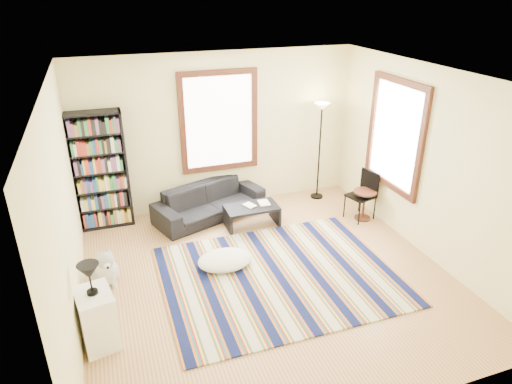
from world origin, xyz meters
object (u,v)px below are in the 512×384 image
object	(u,v)px
sofa	(209,202)
white_cabinet	(97,319)
folding_chair	(361,196)
side_table	(364,205)
dog	(104,265)
coffee_table	(252,216)
floor_cushion	(225,260)
bookshelf	(100,171)
floor_lamp	(319,152)

from	to	relation	value
sofa	white_cabinet	distance (m)	3.31
white_cabinet	folding_chair	bearing A→B (deg)	10.69
sofa	folding_chair	world-z (taller)	folding_chair
side_table	dog	distance (m)	4.41
folding_chair	dog	xyz separation A→B (m)	(-4.33, -0.54, -0.13)
sofa	coffee_table	distance (m)	0.83
floor_cushion	dog	world-z (taller)	dog
sofa	bookshelf	distance (m)	1.91
floor_cushion	white_cabinet	size ratio (longest dim) A/B	1.15
side_table	sofa	bearing A→B (deg)	158.70
folding_chair	bookshelf	bearing A→B (deg)	148.95
coffee_table	sofa	bearing A→B (deg)	136.98
bookshelf	floor_cushion	distance (m)	2.62
coffee_table	dog	xyz separation A→B (m)	(-2.45, -0.91, 0.12)
floor_lamp	folding_chair	bearing A→B (deg)	-73.13
bookshelf	white_cabinet	distance (m)	3.01
floor_cushion	dog	bearing A→B (deg)	175.28
coffee_table	folding_chair	xyz separation A→B (m)	(1.88, -0.38, 0.25)
floor_lamp	side_table	bearing A→B (deg)	-71.46
floor_cushion	dog	distance (m)	1.69
sofa	bookshelf	size ratio (longest dim) A/B	0.98
bookshelf	dog	world-z (taller)	bookshelf
white_cabinet	floor_lamp	bearing A→B (deg)	23.25
floor_lamp	sofa	bearing A→B (deg)	-177.36
side_table	dog	size ratio (longest dim) A/B	0.91
bookshelf	side_table	xyz separation A→B (m)	(4.29, -1.26, -0.73)
coffee_table	floor_cushion	distance (m)	1.31
coffee_table	folding_chair	bearing A→B (deg)	-11.34
coffee_table	floor_cushion	world-z (taller)	coffee_table
coffee_table	side_table	distance (m)	1.98
floor_lamp	folding_chair	size ratio (longest dim) A/B	2.16
floor_cushion	white_cabinet	bearing A→B (deg)	-149.56
white_cabinet	dog	world-z (taller)	white_cabinet
coffee_table	dog	distance (m)	2.62
bookshelf	side_table	distance (m)	4.53
sofa	bookshelf	bearing A→B (deg)	151.70
floor_cushion	folding_chair	xyz separation A→B (m)	(2.66, 0.68, 0.33)
sofa	bookshelf	world-z (taller)	bookshelf
sofa	coffee_table	size ratio (longest dim) A/B	2.19
sofa	white_cabinet	bearing A→B (deg)	-145.96
coffee_table	floor_lamp	bearing A→B (deg)	22.83
bookshelf	floor_lamp	distance (m)	3.93
sofa	floor_cushion	size ratio (longest dim) A/B	2.44
floor_lamp	side_table	world-z (taller)	floor_lamp
floor_lamp	dog	bearing A→B (deg)	-158.60
coffee_table	floor_cushion	bearing A→B (deg)	-126.37
bookshelf	white_cabinet	bearing A→B (deg)	-94.11
floor_cushion	side_table	bearing A→B (deg)	13.00
floor_cushion	folding_chair	size ratio (longest dim) A/B	0.94
coffee_table	side_table	xyz separation A→B (m)	(1.93, -0.43, 0.09)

